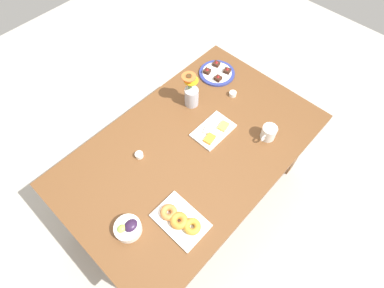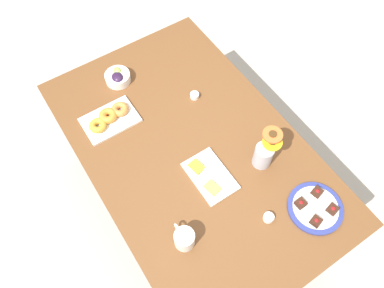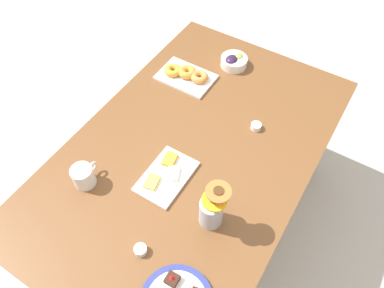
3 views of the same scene
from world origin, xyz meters
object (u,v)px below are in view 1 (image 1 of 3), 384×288
cheese_platter (213,131)px  jam_cup_berry (233,94)px  coffee_mug (269,133)px  flower_vase (191,95)px  dessert_plate (217,73)px  grape_bowl (128,228)px  dining_table (192,155)px  croissant_platter (180,220)px  jam_cup_honey (139,155)px

cheese_platter → jam_cup_berry: (-0.32, -0.10, 0.01)m
coffee_mug → flower_vase: (0.12, -0.53, 0.04)m
coffee_mug → flower_vase: size_ratio=0.51×
dessert_plate → flower_vase: size_ratio=1.04×
grape_bowl → dessert_plate: size_ratio=0.55×
dining_table → dessert_plate: 0.65m
croissant_platter → flower_vase: bearing=-140.9°
jam_cup_berry → flower_vase: bearing=-32.7°
coffee_mug → croissant_platter: bearing=-1.5°
grape_bowl → cheese_platter: size_ratio=0.53×
cheese_platter → croissant_platter: croissant_platter is taller
jam_cup_honey → jam_cup_berry: 0.76m
dining_table → grape_bowl: grape_bowl is taller
dessert_plate → jam_cup_berry: bearing=69.1°
coffee_mug → grape_bowl: 0.97m
coffee_mug → grape_bowl: coffee_mug is taller
croissant_platter → flower_vase: size_ratio=1.15×
croissant_platter → cheese_platter: bearing=-155.7°
dining_table → jam_cup_honey: 0.33m
grape_bowl → flower_vase: 0.90m
dining_table → jam_cup_honey: (0.26, -0.19, 0.10)m
jam_cup_honey → grape_bowl: bearing=41.6°
jam_cup_honey → cheese_platter: bearing=154.9°
grape_bowl → dessert_plate: 1.22m
grape_bowl → jam_cup_honey: grape_bowl is taller
jam_cup_honey → dessert_plate: dessert_plate is taller
coffee_mug → jam_cup_honey: coffee_mug is taller
grape_bowl → dessert_plate: (-1.16, -0.40, -0.02)m
coffee_mug → jam_cup_honey: bearing=-36.7°
coffee_mug → dessert_plate: bearing=-109.0°
jam_cup_honey → coffee_mug: bearing=143.3°
grape_bowl → cheese_platter: grape_bowl is taller
coffee_mug → flower_vase: 0.54m
jam_cup_honey → flower_vase: 0.52m
croissant_platter → jam_cup_honey: size_ratio=5.83×
croissant_platter → jam_cup_honey: bearing=-104.4°
jam_cup_honey → dining_table: bearing=144.2°
croissant_platter → jam_cup_berry: bearing=-158.0°
jam_cup_honey → dessert_plate: bearing=-172.6°
jam_cup_berry → dessert_plate: bearing=-110.9°
dessert_plate → flower_vase: (0.32, 0.05, 0.07)m
dessert_plate → jam_cup_honey: bearing=7.4°
dining_table → grape_bowl: size_ratio=11.53×
flower_vase → jam_cup_berry: bearing=147.3°
coffee_mug → dessert_plate: coffee_mug is taller
flower_vase → grape_bowl: bearing=22.5°
cheese_platter → croissant_platter: 0.60m
jam_cup_honey → jam_cup_berry: same height
coffee_mug → cheese_platter: size_ratio=0.48×
coffee_mug → jam_cup_honey: 0.79m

